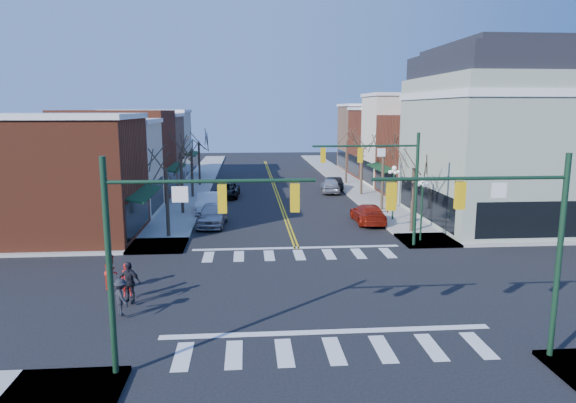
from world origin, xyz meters
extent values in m
plane|color=black|center=(0.00, 0.00, 0.00)|extent=(160.00, 160.00, 0.00)
cube|color=#9E9B93|center=(-8.75, 20.00, 0.07)|extent=(3.50, 70.00, 0.15)
cube|color=#9E9B93|center=(8.75, 20.00, 0.07)|extent=(3.50, 70.00, 0.15)
cube|color=maroon|center=(-15.50, 11.75, 4.00)|extent=(10.00, 8.50, 8.00)
cube|color=beige|center=(-15.50, 19.50, 3.75)|extent=(10.00, 7.00, 7.50)
cube|color=maroon|center=(-15.50, 27.50, 4.25)|extent=(10.00, 9.00, 8.50)
cube|color=#8C654D|center=(-15.50, 35.75, 3.90)|extent=(10.00, 7.50, 7.80)
cube|color=beige|center=(-15.50, 43.50, 4.10)|extent=(10.00, 8.00, 8.20)
cube|color=maroon|center=(15.50, 25.75, 4.00)|extent=(10.00, 8.50, 8.00)
cube|color=beige|center=(15.50, 33.50, 5.00)|extent=(10.00, 7.00, 10.00)
cube|color=maroon|center=(15.50, 41.00, 4.25)|extent=(10.00, 8.00, 8.50)
cube|color=#8C654D|center=(15.50, 49.00, 4.50)|extent=(10.00, 8.00, 9.00)
cube|color=#98A28C|center=(16.50, 14.50, 5.50)|extent=(12.00, 14.00, 11.00)
cube|color=white|center=(16.50, 14.50, 9.60)|extent=(12.25, 14.25, 0.50)
cube|color=black|center=(16.50, 14.50, 11.90)|extent=(11.40, 13.40, 1.80)
cube|color=black|center=(16.50, 14.50, 13.00)|extent=(9.80, 11.80, 0.60)
cylinder|color=#14331E|center=(-7.40, -7.40, 3.60)|extent=(0.20, 0.20, 7.20)
cylinder|color=#14331E|center=(-4.15, -7.40, 6.40)|extent=(6.50, 0.12, 0.12)
cube|color=gold|center=(-3.83, -7.40, 5.85)|extent=(0.28, 0.28, 0.90)
cube|color=gold|center=(-1.55, -7.40, 5.85)|extent=(0.28, 0.28, 0.90)
cylinder|color=#14331E|center=(7.40, -7.40, 3.60)|extent=(0.20, 0.20, 7.20)
cylinder|color=#14331E|center=(4.15, -7.40, 6.40)|extent=(6.50, 0.12, 0.12)
cube|color=gold|center=(3.83, -7.40, 5.85)|extent=(0.28, 0.28, 0.90)
cube|color=gold|center=(1.55, -7.40, 5.85)|extent=(0.28, 0.28, 0.90)
cylinder|color=#14331E|center=(7.40, 7.40, 3.60)|extent=(0.20, 0.20, 7.20)
cylinder|color=#14331E|center=(4.15, 7.40, 6.40)|extent=(6.50, 0.12, 0.12)
cube|color=gold|center=(3.83, 7.40, 5.85)|extent=(0.28, 0.28, 0.90)
cube|color=gold|center=(1.55, 7.40, 5.85)|extent=(0.28, 0.28, 0.90)
cylinder|color=#14331E|center=(8.20, 8.50, 2.00)|extent=(0.12, 0.12, 4.00)
sphere|color=white|center=(8.20, 8.50, 4.15)|extent=(0.36, 0.36, 0.36)
cylinder|color=#14331E|center=(8.20, 15.00, 2.00)|extent=(0.12, 0.12, 4.00)
sphere|color=white|center=(8.20, 15.00, 4.15)|extent=(0.36, 0.36, 0.36)
cylinder|color=#382B21|center=(-8.40, 11.00, 2.38)|extent=(0.24, 0.24, 4.76)
cylinder|color=#382B21|center=(-8.40, 19.00, 2.52)|extent=(0.24, 0.24, 5.04)
cylinder|color=#382B21|center=(-8.40, 27.00, 2.27)|extent=(0.24, 0.24, 4.55)
cylinder|color=#382B21|center=(-8.40, 35.00, 2.45)|extent=(0.24, 0.24, 4.90)
cylinder|color=#382B21|center=(8.40, 11.00, 2.31)|extent=(0.24, 0.24, 4.62)
cylinder|color=#382B21|center=(8.40, 19.00, 2.59)|extent=(0.24, 0.24, 5.18)
cylinder|color=#382B21|center=(8.40, 27.00, 2.42)|extent=(0.24, 0.24, 4.83)
cylinder|color=#382B21|center=(8.40, 35.00, 2.48)|extent=(0.24, 0.24, 4.97)
imported|color=#A5A5A9|center=(-5.67, 14.55, 0.85)|extent=(2.37, 5.10, 1.69)
imported|color=white|center=(-6.40, 19.55, 0.83)|extent=(1.79, 5.05, 1.66)
imported|color=black|center=(-5.04, 27.13, 0.69)|extent=(2.58, 5.10, 1.38)
imported|color=#9B1D0E|center=(6.13, 14.48, 0.74)|extent=(2.11, 5.10, 1.48)
imported|color=#B3B3B8|center=(5.58, 29.00, 0.80)|extent=(2.36, 4.85, 1.59)
imported|color=black|center=(6.32, 31.36, 0.68)|extent=(1.51, 4.16, 1.36)
imported|color=#B21412|center=(-8.57, -0.35, 0.92)|extent=(0.62, 0.46, 1.54)
imported|color=#B21D13|center=(-9.56, 0.73, 0.99)|extent=(0.67, 0.84, 1.68)
imported|color=black|center=(-8.32, -1.10, 1.07)|extent=(1.17, 0.76, 1.84)
imported|color=black|center=(-8.32, -2.63, 0.94)|extent=(1.07, 1.17, 1.58)
camera|label=1|loc=(-3.04, -23.27, 8.60)|focal=32.00mm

